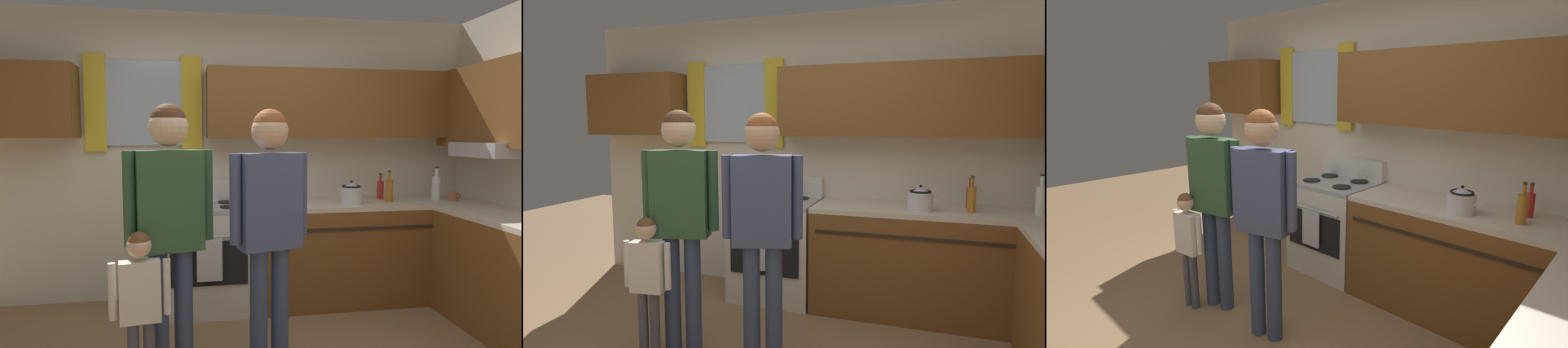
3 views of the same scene
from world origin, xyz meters
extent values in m
cube|color=silver|center=(0.00, 1.90, 1.30)|extent=(4.60, 0.10, 2.60)
cube|color=silver|center=(-0.77, 1.83, 1.78)|extent=(0.65, 0.03, 0.74)
cube|color=yellow|center=(-1.18, 1.82, 1.78)|extent=(0.18, 0.04, 0.84)
cube|color=yellow|center=(-0.35, 1.82, 1.78)|extent=(0.18, 0.04, 0.84)
cube|color=brown|center=(-1.81, 1.69, 1.78)|extent=(0.99, 0.32, 0.61)
cube|color=brown|center=(1.04, 1.69, 1.78)|extent=(2.52, 0.32, 0.61)
cube|color=brown|center=(2.14, 0.97, 1.75)|extent=(0.32, 1.47, 0.70)
cube|color=#B7B7BC|center=(2.08, 1.05, 1.38)|extent=(0.40, 0.60, 0.12)
cube|color=brown|center=(1.23, 1.54, 0.43)|extent=(2.15, 0.62, 0.86)
cube|color=beige|center=(1.23, 1.54, 0.88)|extent=(2.15, 0.62, 0.04)
cube|color=#2D2319|center=(1.23, 1.23, 0.72)|extent=(2.03, 0.01, 0.02)
cube|color=silver|center=(-0.24, 1.54, 0.43)|extent=(0.74, 0.62, 0.86)
cube|color=black|center=(-0.24, 1.23, 0.48)|extent=(0.62, 0.01, 0.36)
cylinder|color=#ADADB2|center=(-0.24, 1.20, 0.70)|extent=(0.62, 0.02, 0.02)
cube|color=#ADADB2|center=(-0.24, 1.54, 0.88)|extent=(0.74, 0.62, 0.04)
cube|color=silver|center=(-0.24, 1.81, 1.00)|extent=(0.74, 0.08, 0.20)
cylinder|color=black|center=(-0.42, 1.40, 0.91)|extent=(0.17, 0.17, 0.01)
cylinder|color=black|center=(-0.05, 1.40, 0.91)|extent=(0.17, 0.17, 0.01)
cylinder|color=black|center=(-0.42, 1.68, 0.91)|extent=(0.17, 0.17, 0.01)
cylinder|color=black|center=(-0.05, 1.68, 0.91)|extent=(0.17, 0.17, 0.01)
cube|color=silver|center=(-0.24, 1.19, 0.52)|extent=(0.20, 0.02, 0.34)
cylinder|color=white|center=(1.88, 1.52, 1.01)|extent=(0.08, 0.08, 0.22)
cylinder|color=white|center=(1.88, 1.52, 1.16)|extent=(0.03, 0.03, 0.08)
cylinder|color=#3F382D|center=(1.88, 1.52, 1.21)|extent=(0.03, 0.03, 0.02)
cylinder|color=#B27223|center=(1.40, 1.48, 1.00)|extent=(0.06, 0.06, 0.20)
cylinder|color=#B27223|center=(1.40, 1.48, 1.14)|extent=(0.02, 0.02, 0.07)
cylinder|color=#3F382D|center=(1.40, 1.48, 1.18)|extent=(0.03, 0.03, 0.02)
cylinder|color=red|center=(1.40, 1.67, 0.99)|extent=(0.06, 0.06, 0.17)
cylinder|color=red|center=(1.40, 1.67, 1.10)|extent=(0.02, 0.02, 0.06)
cylinder|color=#3F382D|center=(1.40, 1.67, 1.14)|extent=(0.03, 0.03, 0.02)
cylinder|color=#B76642|center=(2.00, 1.43, 0.94)|extent=(0.07, 0.07, 0.08)
torus|color=#B76642|center=(2.04, 1.43, 0.94)|extent=(0.06, 0.01, 0.06)
cylinder|color=silver|center=(1.02, 1.43, 0.97)|extent=(0.20, 0.20, 0.14)
cone|color=silver|center=(1.02, 1.43, 1.06)|extent=(0.18, 0.18, 0.05)
sphere|color=black|center=(1.02, 1.43, 1.09)|extent=(0.02, 0.02, 0.02)
cone|color=silver|center=(1.15, 1.43, 1.00)|extent=(0.09, 0.04, 0.07)
torus|color=black|center=(1.02, 1.43, 1.05)|extent=(0.17, 0.17, 0.02)
cylinder|color=#38476B|center=(-0.43, 0.38, 0.41)|extent=(0.11, 0.11, 0.83)
cylinder|color=#38476B|center=(-0.57, 0.34, 0.41)|extent=(0.11, 0.11, 0.83)
cube|color=#335938|center=(-0.50, 0.36, 1.12)|extent=(0.41, 0.25, 0.58)
cylinder|color=#335938|center=(-0.29, 0.41, 1.14)|extent=(0.07, 0.07, 0.54)
cylinder|color=#335938|center=(-0.72, 0.31, 1.14)|extent=(0.07, 0.07, 0.54)
sphere|color=beige|center=(-0.50, 0.36, 1.54)|extent=(0.23, 0.23, 0.23)
sphere|color=#4C2D19|center=(-0.50, 0.36, 1.57)|extent=(0.21, 0.21, 0.21)
cylinder|color=#38476B|center=(0.16, 0.38, 0.41)|extent=(0.11, 0.11, 0.81)
cylinder|color=#38476B|center=(0.02, 0.34, 0.41)|extent=(0.11, 0.11, 0.81)
cube|color=#47517A|center=(0.09, 0.36, 1.10)|extent=(0.40, 0.25, 0.58)
cylinder|color=#47517A|center=(0.30, 0.42, 1.12)|extent=(0.07, 0.07, 0.53)
cylinder|color=#47517A|center=(-0.13, 0.30, 1.12)|extent=(0.07, 0.07, 0.53)
sphere|color=#DBAD84|center=(0.09, 0.36, 1.52)|extent=(0.22, 0.22, 0.22)
sphere|color=brown|center=(0.09, 0.36, 1.55)|extent=(0.21, 0.21, 0.21)
cube|color=white|center=(-0.66, 0.19, 0.65)|extent=(0.23, 0.12, 0.34)
cylinder|color=white|center=(-0.52, 0.21, 0.66)|extent=(0.04, 0.04, 0.31)
cylinder|color=white|center=(-0.81, 0.18, 0.66)|extent=(0.04, 0.04, 0.31)
sphere|color=beige|center=(-0.66, 0.19, 0.90)|extent=(0.13, 0.13, 0.13)
sphere|color=brown|center=(-0.66, 0.19, 0.92)|extent=(0.12, 0.12, 0.12)
camera|label=1|loc=(-0.40, -2.21, 1.49)|focal=30.23mm
camera|label=2|loc=(1.10, -2.23, 1.58)|focal=30.79mm
camera|label=3|loc=(2.02, -1.26, 1.79)|focal=26.46mm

